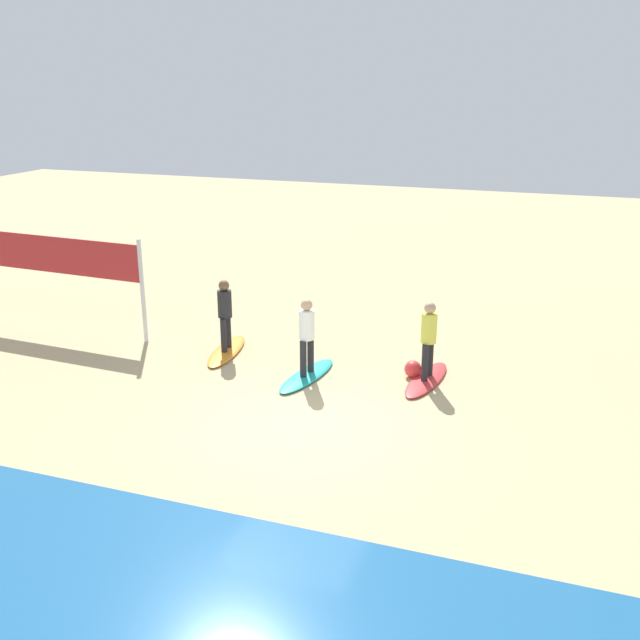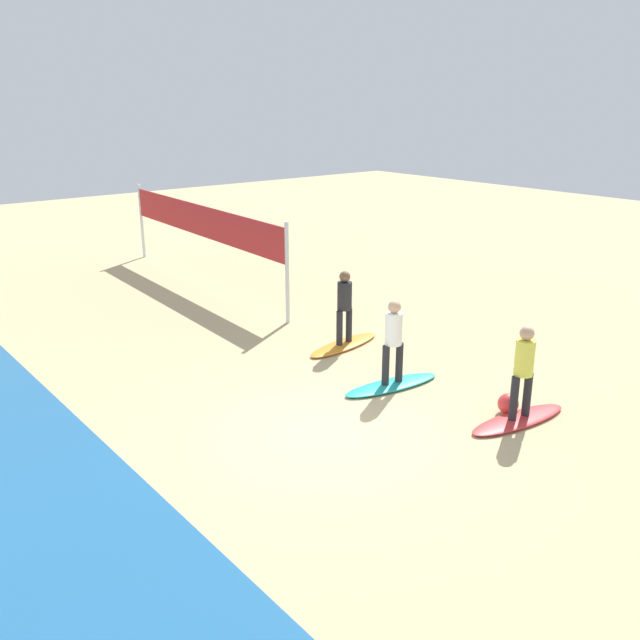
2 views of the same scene
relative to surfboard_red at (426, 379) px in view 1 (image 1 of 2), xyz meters
name	(u,v)px [view 1 (image 1 of 2)]	position (x,y,z in m)	size (l,w,h in m)	color
ground_plane	(300,427)	(1.75, 2.82, -0.04)	(60.00, 60.00, 0.00)	tan
surfboard_red	(426,379)	(0.00, 0.00, 0.00)	(2.10, 0.56, 0.09)	red
surfer_red	(429,335)	(0.00, 0.00, 0.99)	(0.32, 0.46, 1.64)	#232328
surfboard_teal	(307,376)	(2.42, 0.63, 0.00)	(2.10, 0.56, 0.09)	teal
surfer_teal	(307,331)	(2.42, 0.63, 0.99)	(0.32, 0.46, 1.64)	#232328
surfboard_orange	(227,351)	(4.67, -0.12, 0.00)	(2.10, 0.56, 0.09)	orange
surfer_orange	(225,310)	(4.67, -0.12, 0.99)	(0.32, 0.46, 1.64)	#232328
beach_ball	(413,369)	(0.32, -0.13, 0.14)	(0.37, 0.37, 0.37)	#E53838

